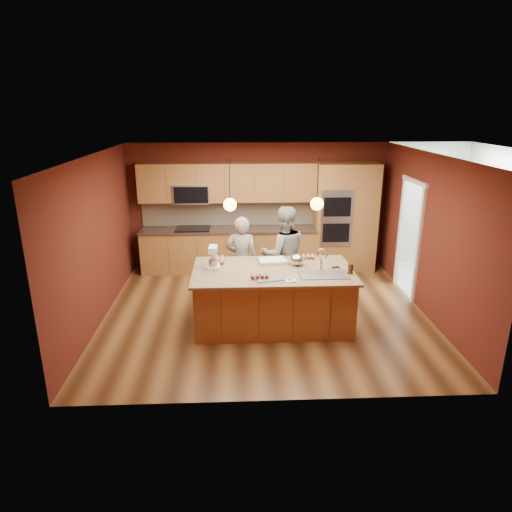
{
  "coord_description": "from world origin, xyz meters",
  "views": [
    {
      "loc": [
        -0.49,
        -7.22,
        3.42
      ],
      "look_at": [
        -0.16,
        -0.1,
        1.07
      ],
      "focal_mm": 32.0,
      "sensor_mm": 36.0,
      "label": 1
    }
  ],
  "objects_px": {
    "stand_mixer": "(213,259)",
    "person_right": "(284,254)",
    "mixing_bowl": "(297,260)",
    "person_left": "(242,260)",
    "island": "(273,296)"
  },
  "relations": [
    {
      "from": "person_right",
      "to": "mixing_bowl",
      "type": "height_order",
      "value": "person_right"
    },
    {
      "from": "stand_mixer",
      "to": "mixing_bowl",
      "type": "distance_m",
      "value": 1.36
    },
    {
      "from": "person_left",
      "to": "mixing_bowl",
      "type": "relative_size",
      "value": 6.73
    },
    {
      "from": "person_left",
      "to": "stand_mixer",
      "type": "relative_size",
      "value": 4.35
    },
    {
      "from": "person_right",
      "to": "stand_mixer",
      "type": "xyz_separation_m",
      "value": [
        -1.22,
        -0.84,
        0.21
      ]
    },
    {
      "from": "person_left",
      "to": "island",
      "type": "bearing_deg",
      "value": 125.71
    },
    {
      "from": "island",
      "to": "person_left",
      "type": "xyz_separation_m",
      "value": [
        -0.5,
        0.97,
        0.31
      ]
    },
    {
      "from": "island",
      "to": "mixing_bowl",
      "type": "relative_size",
      "value": 10.82
    },
    {
      "from": "island",
      "to": "mixing_bowl",
      "type": "distance_m",
      "value": 0.71
    },
    {
      "from": "stand_mixer",
      "to": "mixing_bowl",
      "type": "height_order",
      "value": "stand_mixer"
    },
    {
      "from": "island",
      "to": "person_right",
      "type": "xyz_separation_m",
      "value": [
        0.26,
        0.97,
        0.4
      ]
    },
    {
      "from": "person_right",
      "to": "island",
      "type": "bearing_deg",
      "value": 68.22
    },
    {
      "from": "island",
      "to": "stand_mixer",
      "type": "height_order",
      "value": "island"
    },
    {
      "from": "stand_mixer",
      "to": "person_right",
      "type": "bearing_deg",
      "value": 37.99
    },
    {
      "from": "mixing_bowl",
      "to": "person_right",
      "type": "bearing_deg",
      "value": 100.21
    }
  ]
}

